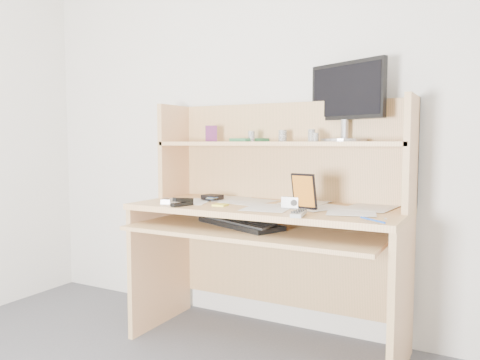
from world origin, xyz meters
The scene contains 19 objects.
back_wall centered at (0.00, 1.80, 1.25)m, with size 3.60×0.04×2.50m, color silver.
desk centered at (0.00, 1.56, 0.69)m, with size 1.40×0.70×1.30m.
paper_clutter centered at (0.00, 1.48, 0.75)m, with size 1.32×0.54×0.01m, color white.
keyboard centered at (-0.10, 1.38, 0.67)m, with size 0.53×0.37×0.03m.
tv_remote centered at (0.28, 1.22, 0.76)m, with size 0.05×0.17×0.02m, color #9A9B96.
flip_phone centered at (-0.50, 1.30, 0.77)m, with size 0.05×0.10×0.02m, color #B7B7BA.
stapler centered at (-0.37, 1.26, 0.78)m, with size 0.03×0.12×0.04m, color black.
wallet centered at (-0.36, 1.54, 0.77)m, with size 0.10×0.08×0.03m, color black.
sticky_note_pad centered at (-0.21, 1.36, 0.75)m, with size 0.07×0.07×0.01m, color #F2F941.
digital_camera centered at (0.16, 1.43, 0.78)m, with size 0.09×0.03×0.05m, color silver.
game_case centered at (0.23, 1.41, 0.84)m, with size 0.12×0.01×0.17m, color black.
blue_pen centered at (0.60, 1.22, 0.76)m, with size 0.01×0.01×0.15m, color blue.
card_box centered at (-0.43, 1.64, 1.13)m, with size 0.07×0.02×0.09m, color maroon.
shelf_book centered at (-0.20, 1.69, 1.09)m, with size 0.13×0.19×0.02m, color #36885E.
chip_stack_a centered at (0.01, 1.67, 1.11)m, with size 0.05×0.05×0.06m, color black.
chip_stack_b centered at (-0.16, 1.63, 1.11)m, with size 0.04×0.04×0.06m, color white.
chip_stack_c centered at (0.22, 1.60, 1.10)m, with size 0.04×0.04×0.04m, color black.
chip_stack_d centered at (0.19, 1.63, 1.11)m, with size 0.04×0.04×0.06m, color white.
monitor centered at (0.34, 1.71, 1.30)m, with size 0.44×0.26×0.41m.
Camera 1 is at (1.01, -0.70, 1.08)m, focal length 35.00 mm.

